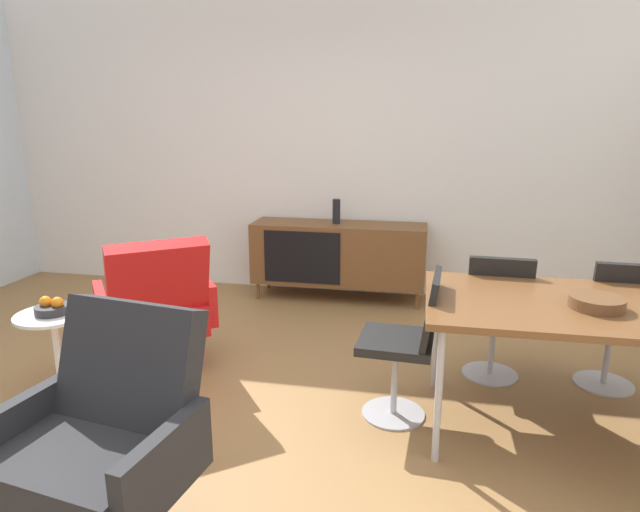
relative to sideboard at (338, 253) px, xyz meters
The scene contains 13 objects.
ground_plane 2.36m from the sideboard, 96.86° to the right, with size 8.32×8.32×0.00m, color #9E7242.
wall_back 1.04m from the sideboard, 132.48° to the left, with size 6.80×0.12×2.80m, color white.
sideboard is the anchor object (origin of this frame).
vase_cobalt 0.39m from the sideboard, behind, with size 0.07×0.07×0.23m.
dining_table 2.56m from the sideboard, 51.06° to the right, with size 1.60×0.90×0.74m.
wooden_bowl_on_table 2.64m from the sideboard, 51.57° to the right, with size 0.26×0.26×0.06m, color brown.
dining_chair_back_left 1.89m from the sideboard, 48.73° to the right, with size 0.42×0.44×0.86m.
dining_chair_back_right 2.41m from the sideboard, 36.10° to the right, with size 0.41×0.44×0.86m.
dining_chair_near_window 2.10m from the sideboard, 70.31° to the right, with size 0.45×0.42×0.86m.
lounge_chair_red 1.97m from the sideboard, 117.80° to the right, with size 0.90×0.90×0.95m.
armchair_black_shell 3.16m from the sideboard, 97.21° to the right, with size 0.79×0.74×0.95m.
side_table_round 2.53m from the sideboard, 123.25° to the right, with size 0.44×0.44×0.52m.
fruit_bowl 2.53m from the sideboard, 123.24° to the right, with size 0.20×0.20×0.11m.
Camera 1 is at (1.04, -2.45, 1.64)m, focal length 29.83 mm.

